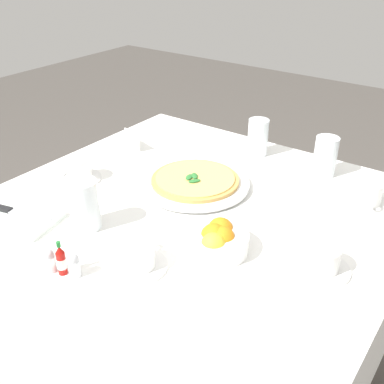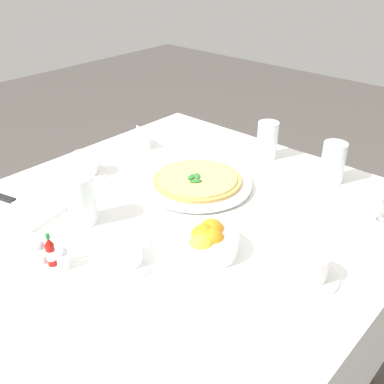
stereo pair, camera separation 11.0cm
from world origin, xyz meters
name	(u,v)px [view 2 (the right image)]	position (x,y,z in m)	size (l,w,h in m)	color
dining_table	(187,251)	(0.00, 0.00, 0.60)	(1.07, 1.07, 0.74)	white
pizza_plate	(197,184)	(-0.06, 0.12, 0.75)	(0.31, 0.31, 0.02)	white
pizza	(197,180)	(-0.06, 0.12, 0.76)	(0.25, 0.25, 0.02)	tan
coffee_cup_right_edge	(126,254)	(0.05, -0.25, 0.77)	(0.13, 0.13, 0.06)	white
coffee_cup_near_right	(85,165)	(-0.37, -0.05, 0.77)	(0.13, 0.13, 0.07)	white
coffee_cup_far_right	(310,267)	(0.38, -0.03, 0.77)	(0.13, 0.13, 0.06)	white
coffee_cup_back_corner	(371,203)	(0.37, 0.31, 0.77)	(0.13, 0.13, 0.07)	white
water_glass_near_left	(333,165)	(0.21, 0.41, 0.79)	(0.07, 0.07, 0.12)	white
water_glass_center_back	(267,142)	(-0.03, 0.42, 0.79)	(0.07, 0.07, 0.12)	white
water_glass_far_left	(82,202)	(-0.16, -0.21, 0.80)	(0.07, 0.07, 0.13)	white
napkin_folded	(18,207)	(-0.34, -0.30, 0.75)	(0.24, 0.18, 0.02)	white
dinner_knife	(18,203)	(-0.33, -0.30, 0.76)	(0.19, 0.07, 0.01)	silver
citrus_bowl	(207,241)	(0.16, -0.10, 0.77)	(0.15, 0.15, 0.07)	white
hot_sauce_bottle	(51,252)	(-0.07, -0.37, 0.77)	(0.02, 0.02, 0.08)	#B7140F
salt_shaker	(63,259)	(-0.04, -0.36, 0.77)	(0.03, 0.03, 0.06)	white
pepper_shaker	(40,252)	(-0.10, -0.38, 0.77)	(0.03, 0.03, 0.06)	white
menu_card	(143,138)	(-0.40, 0.22, 0.77)	(0.09, 0.03, 0.06)	white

